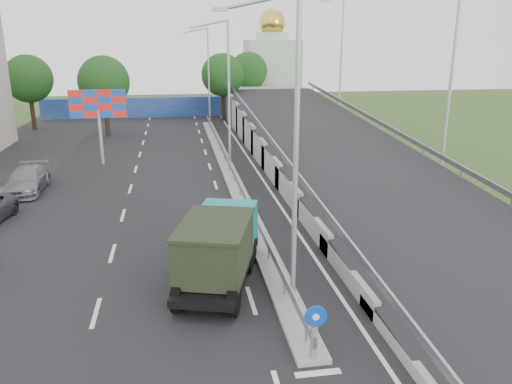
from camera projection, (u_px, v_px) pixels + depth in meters
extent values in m
cube|color=black|center=(188.00, 191.00, 30.57)|extent=(26.00, 90.00, 0.04)
cube|color=gray|center=(229.00, 172.00, 34.78)|extent=(1.00, 44.00, 0.20)
cube|color=gray|center=(398.00, 135.00, 36.03)|extent=(0.10, 50.00, 0.32)
cube|color=gray|center=(269.00, 139.00, 34.56)|extent=(0.10, 50.00, 0.32)
cube|color=gray|center=(229.00, 162.00, 34.59)|extent=(0.08, 44.00, 0.32)
cylinder|color=gray|center=(229.00, 166.00, 34.66)|extent=(0.09, 0.09, 0.60)
cylinder|color=black|center=(314.00, 339.00, 13.98)|extent=(0.20, 0.20, 1.20)
cylinder|color=#0C3FBF|center=(316.00, 316.00, 13.69)|extent=(0.64, 0.05, 0.64)
cylinder|color=white|center=(316.00, 317.00, 13.66)|extent=(0.20, 0.03, 0.20)
cylinder|color=#B2B5B7|center=(296.00, 156.00, 16.35)|extent=(0.18, 0.18, 10.00)
cylinder|color=#B2B5B7|center=(260.00, 1.00, 14.79)|extent=(2.57, 0.12, 0.66)
cube|color=#B2B5B7|center=(220.00, 9.00, 14.67)|extent=(0.50, 0.18, 0.12)
cylinder|color=#B2B5B7|center=(229.00, 95.00, 35.24)|extent=(0.18, 0.18, 10.00)
cylinder|color=#B2B5B7|center=(210.00, 24.00, 33.68)|extent=(2.57, 0.12, 0.66)
cube|color=#B2B5B7|center=(193.00, 28.00, 33.57)|extent=(0.50, 0.18, 0.12)
cylinder|color=#B2B5B7|center=(209.00, 76.00, 54.14)|extent=(0.18, 0.18, 10.00)
cylinder|color=#B2B5B7|center=(196.00, 30.00, 52.58)|extent=(2.57, 0.12, 0.66)
cube|color=#B2B5B7|center=(185.00, 33.00, 52.47)|extent=(0.50, 0.18, 0.12)
cube|color=navy|center=(171.00, 107.00, 60.30)|extent=(30.00, 0.50, 2.40)
cube|color=#B2CCAD|center=(272.00, 74.00, 69.07)|extent=(7.00, 7.00, 9.00)
cylinder|color=#B2CCAD|center=(272.00, 36.00, 67.62)|extent=(4.40, 4.40, 1.00)
sphere|color=gold|center=(272.00, 23.00, 67.13)|extent=(3.60, 3.60, 3.60)
cone|color=gold|center=(272.00, 7.00, 66.55)|extent=(0.30, 0.30, 1.20)
cylinder|color=#B2B5B7|center=(101.00, 138.00, 36.62)|extent=(0.24, 0.24, 4.00)
cube|color=red|center=(98.00, 104.00, 35.90)|extent=(4.00, 0.20, 2.00)
cylinder|color=black|center=(107.00, 116.00, 47.81)|extent=(0.44, 0.44, 4.00)
sphere|color=#0F3916|center=(104.00, 82.00, 46.88)|extent=(4.80, 4.80, 4.80)
cylinder|color=black|center=(223.00, 103.00, 57.22)|extent=(0.44, 0.44, 4.00)
sphere|color=#0F3916|center=(223.00, 75.00, 56.29)|extent=(4.80, 4.80, 4.80)
cylinder|color=black|center=(32.00, 111.00, 51.30)|extent=(0.44, 0.44, 4.00)
sphere|color=#0F3916|center=(28.00, 79.00, 50.37)|extent=(4.80, 4.80, 4.80)
cylinder|color=black|center=(249.00, 96.00, 64.45)|extent=(0.44, 0.44, 4.00)
sphere|color=#0F3916|center=(248.00, 71.00, 63.52)|extent=(4.80, 4.80, 4.80)
cylinder|color=black|center=(206.00, 249.00, 20.76)|extent=(0.62, 1.10, 1.05)
cylinder|color=black|center=(251.00, 251.00, 20.52)|extent=(0.62, 1.10, 1.05)
cylinder|color=black|center=(201.00, 257.00, 19.95)|extent=(0.62, 1.10, 1.05)
cylinder|color=black|center=(248.00, 260.00, 19.71)|extent=(0.62, 1.10, 1.05)
cylinder|color=black|center=(178.00, 298.00, 16.79)|extent=(0.62, 1.10, 1.05)
cylinder|color=black|center=(234.00, 301.00, 16.55)|extent=(0.62, 1.10, 1.05)
cube|color=black|center=(219.00, 267.00, 18.70)|extent=(3.79, 6.27, 0.29)
cube|color=#0A686A|center=(229.00, 223.00, 20.55)|extent=(2.53, 2.08, 1.62)
cube|color=black|center=(232.00, 208.00, 21.12)|extent=(1.75, 0.57, 0.67)
cube|color=black|center=(233.00, 238.00, 21.60)|extent=(2.13, 0.77, 0.48)
cube|color=black|center=(215.00, 248.00, 17.86)|extent=(3.22, 4.11, 1.71)
cube|color=black|center=(214.00, 224.00, 17.60)|extent=(3.34, 4.23, 0.11)
imported|color=slate|center=(27.00, 180.00, 30.27)|extent=(2.17, 5.08, 1.46)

